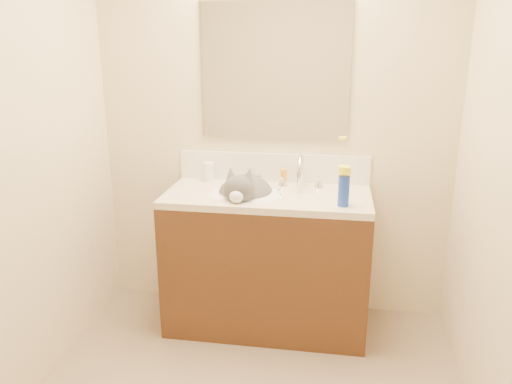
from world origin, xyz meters
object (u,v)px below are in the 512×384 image
(vanity_cabinet, at_px, (267,263))
(spray_can, at_px, (344,191))
(amber_bottle, at_px, (284,177))
(faucet, at_px, (300,174))
(basin, at_px, (246,205))
(silver_jar, at_px, (257,179))
(pill_bottle, at_px, (209,172))
(cat, at_px, (245,195))

(vanity_cabinet, xyz_separation_m, spray_can, (0.43, -0.16, 0.53))
(amber_bottle, bearing_deg, spray_can, -45.51)
(faucet, distance_m, amber_bottle, 0.13)
(faucet, bearing_deg, basin, -150.88)
(spray_can, bearing_deg, faucet, 130.33)
(basin, height_order, amber_bottle, amber_bottle)
(basin, distance_m, silver_jar, 0.24)
(faucet, bearing_deg, spray_can, -49.67)
(vanity_cabinet, distance_m, amber_bottle, 0.54)
(pill_bottle, height_order, amber_bottle, pill_bottle)
(faucet, relative_size, spray_can, 1.68)
(cat, distance_m, pill_bottle, 0.35)
(basin, xyz_separation_m, cat, (-0.02, 0.03, 0.05))
(basin, distance_m, pill_bottle, 0.39)
(amber_bottle, bearing_deg, faucet, -32.60)
(cat, xyz_separation_m, amber_bottle, (0.21, 0.21, 0.06))
(vanity_cabinet, distance_m, basin, 0.40)
(vanity_cabinet, height_order, basin, basin)
(basin, xyz_separation_m, silver_jar, (0.03, 0.21, 0.10))
(silver_jar, height_order, amber_bottle, amber_bottle)
(cat, xyz_separation_m, silver_jar, (0.05, 0.19, 0.05))
(basin, xyz_separation_m, pill_bottle, (-0.28, 0.24, 0.13))
(pill_bottle, distance_m, spray_can, 0.92)
(cat, distance_m, amber_bottle, 0.30)
(basin, height_order, pill_bottle, pill_bottle)
(vanity_cabinet, bearing_deg, pill_bottle, 152.99)
(faucet, height_order, silver_jar, faucet)
(faucet, relative_size, amber_bottle, 2.91)
(cat, bearing_deg, vanity_cabinet, 3.17)
(spray_can, bearing_deg, pill_bottle, 156.25)
(faucet, relative_size, cat, 0.59)
(vanity_cabinet, relative_size, spray_can, 7.21)
(vanity_cabinet, xyz_separation_m, faucet, (0.18, 0.14, 0.54))
(pill_bottle, distance_m, silver_jar, 0.32)
(cat, height_order, amber_bottle, cat)
(pill_bottle, height_order, silver_jar, pill_bottle)
(pill_bottle, bearing_deg, vanity_cabinet, -27.01)
(silver_jar, relative_size, amber_bottle, 0.64)
(cat, distance_m, silver_jar, 0.20)
(basin, relative_size, faucet, 1.61)
(cat, bearing_deg, silver_jar, 77.61)
(silver_jar, xyz_separation_m, spray_can, (0.52, -0.35, 0.05))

